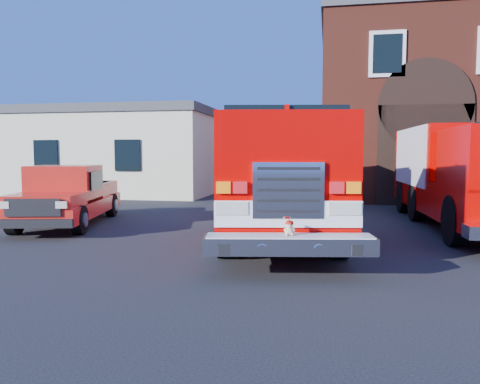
% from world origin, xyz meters
% --- Properties ---
extents(ground, '(100.00, 100.00, 0.00)m').
position_xyz_m(ground, '(0.00, 0.00, 0.00)').
color(ground, black).
rests_on(ground, ground).
extents(parking_stripe_far, '(0.12, 3.00, 0.01)m').
position_xyz_m(parking_stripe_far, '(6.50, 7.00, 0.00)').
color(parking_stripe_far, '#DCBE0B').
rests_on(parking_stripe_far, ground).
extents(side_building, '(10.20, 8.20, 4.35)m').
position_xyz_m(side_building, '(-9.00, 13.00, 2.20)').
color(side_building, beige).
rests_on(side_building, ground).
extents(fire_engine, '(4.23, 9.97, 2.98)m').
position_xyz_m(fire_engine, '(0.36, 1.84, 1.54)').
color(fire_engine, black).
rests_on(fire_engine, ground).
extents(pickup_truck, '(3.03, 5.61, 1.74)m').
position_xyz_m(pickup_truck, '(-5.70, 1.88, 0.82)').
color(pickup_truck, black).
rests_on(pickup_truck, ground).
extents(secondary_truck, '(3.02, 8.96, 2.88)m').
position_xyz_m(secondary_truck, '(5.68, 3.61, 1.57)').
color(secondary_truck, black).
rests_on(secondary_truck, ground).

